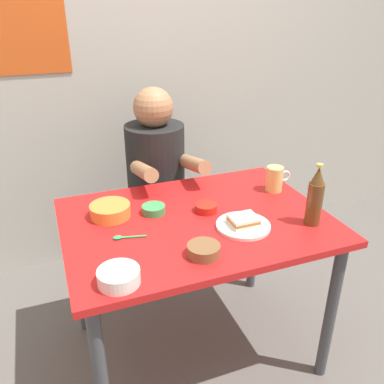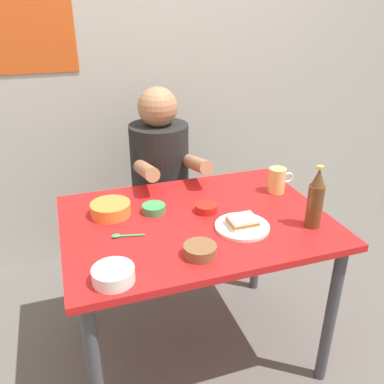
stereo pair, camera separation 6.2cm
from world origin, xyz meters
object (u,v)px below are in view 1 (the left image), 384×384
object	(u,v)px
plate_orange	(243,226)
sandwich	(243,220)
beer_bottle	(315,197)
person_seated	(156,162)
condiment_bowl_brown	(204,250)
beer_mug	(275,179)
dining_table	(196,237)
stool	(158,227)

from	to	relation	value
plate_orange	sandwich	world-z (taller)	sandwich
sandwich	beer_bottle	distance (m)	0.30
person_seated	sandwich	xyz separation A→B (m)	(0.14, -0.76, 0.01)
person_seated	sandwich	bearing A→B (deg)	-79.23
plate_orange	person_seated	bearing A→B (deg)	100.77
plate_orange	condiment_bowl_brown	bearing A→B (deg)	-150.72
beer_mug	beer_bottle	distance (m)	0.34
condiment_bowl_brown	dining_table	bearing A→B (deg)	74.17
sandwich	beer_mug	world-z (taller)	beer_mug
dining_table	beer_mug	world-z (taller)	beer_mug
stool	plate_orange	size ratio (longest dim) A/B	2.05
dining_table	beer_mug	size ratio (longest dim) A/B	8.73
plate_orange	beer_mug	world-z (taller)	beer_mug
beer_mug	beer_bottle	world-z (taller)	beer_bottle
plate_orange	sandwich	distance (m)	0.02
person_seated	sandwich	distance (m)	0.77
stool	beer_mug	bearing A→B (deg)	-48.84
person_seated	sandwich	world-z (taller)	person_seated
dining_table	person_seated	world-z (taller)	person_seated
stool	beer_mug	world-z (taller)	beer_mug
sandwich	beer_bottle	world-z (taller)	beer_bottle
beer_bottle	condiment_bowl_brown	distance (m)	0.51
person_seated	dining_table	bearing A→B (deg)	-90.58
stool	dining_table	bearing A→B (deg)	-90.57
stool	beer_bottle	world-z (taller)	beer_bottle
stool	person_seated	bearing A→B (deg)	-90.00
person_seated	stool	bearing A→B (deg)	90.00
stool	condiment_bowl_brown	world-z (taller)	condiment_bowl_brown
dining_table	condiment_bowl_brown	distance (m)	0.30
sandwich	stool	bearing A→B (deg)	100.61
condiment_bowl_brown	sandwich	bearing A→B (deg)	29.28
stool	person_seated	distance (m)	0.42
beer_mug	beer_bottle	xyz separation A→B (m)	(-0.02, -0.33, 0.06)
person_seated	beer_mug	xyz separation A→B (m)	(0.44, -0.50, 0.03)
person_seated	condiment_bowl_brown	size ratio (longest dim) A/B	6.00
plate_orange	condiment_bowl_brown	distance (m)	0.26
stool	person_seated	xyz separation A→B (m)	(0.00, -0.01, 0.42)
sandwich	condiment_bowl_brown	distance (m)	0.26
dining_table	condiment_bowl_brown	world-z (taller)	condiment_bowl_brown
dining_table	condiment_bowl_brown	bearing A→B (deg)	-105.83
dining_table	plate_orange	world-z (taller)	plate_orange
beer_bottle	stool	bearing A→B (deg)	116.69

